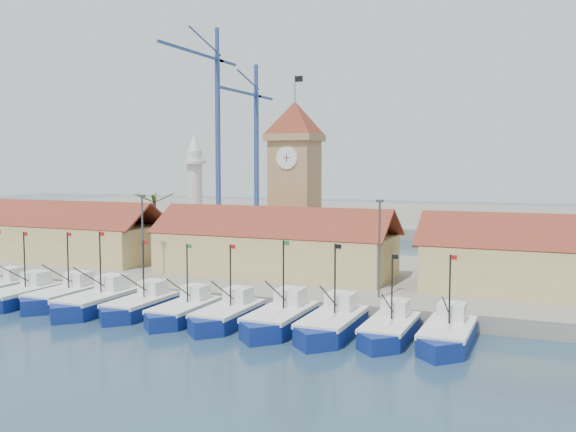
% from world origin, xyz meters
% --- Properties ---
extents(ground, '(400.00, 400.00, 0.00)m').
position_xyz_m(ground, '(0.00, 0.00, 0.00)').
color(ground, '#1C304C').
rests_on(ground, ground).
extents(quay, '(140.00, 32.00, 1.50)m').
position_xyz_m(quay, '(0.00, 24.00, 0.75)').
color(quay, gray).
rests_on(quay, ground).
extents(terminal, '(240.00, 80.00, 2.00)m').
position_xyz_m(terminal, '(0.00, 110.00, 1.00)').
color(terminal, gray).
rests_on(terminal, ground).
extents(boat_1, '(3.62, 9.93, 7.51)m').
position_xyz_m(boat_1, '(-19.53, 1.94, 0.78)').
color(boat_1, navy).
rests_on(boat_1, ground).
extents(boat_2, '(3.62, 9.93, 7.51)m').
position_xyz_m(boat_2, '(-15.34, 3.35, 0.78)').
color(boat_2, navy).
rests_on(boat_2, ground).
extents(boat_3, '(3.80, 10.41, 7.88)m').
position_xyz_m(boat_3, '(-10.61, 2.31, 0.81)').
color(boat_3, navy).
rests_on(boat_3, ground).
extents(boat_4, '(3.46, 9.48, 7.17)m').
position_xyz_m(boat_4, '(-6.08, 2.85, 0.74)').
color(boat_4, navy).
rests_on(boat_4, ground).
extents(boat_5, '(3.43, 9.39, 7.10)m').
position_xyz_m(boat_5, '(-1.20, 2.52, 0.73)').
color(boat_5, navy).
rests_on(boat_5, ground).
extents(boat_6, '(3.51, 9.60, 7.27)m').
position_xyz_m(boat_6, '(3.06, 2.61, 0.75)').
color(boat_6, navy).
rests_on(boat_6, ground).
extents(boat_7, '(3.77, 10.34, 7.82)m').
position_xyz_m(boat_7, '(7.90, 2.85, 0.81)').
color(boat_7, navy).
rests_on(boat_7, ground).
extents(boat_8, '(3.74, 10.25, 7.76)m').
position_xyz_m(boat_8, '(12.47, 2.79, 0.80)').
color(boat_8, navy).
rests_on(boat_8, ground).
extents(boat_9, '(3.40, 9.33, 7.06)m').
position_xyz_m(boat_9, '(17.06, 3.32, 0.73)').
color(boat_9, navy).
rests_on(boat_9, ground).
extents(boat_10, '(3.51, 9.62, 7.28)m').
position_xyz_m(boat_10, '(21.54, 3.32, 0.75)').
color(boat_10, navy).
rests_on(boat_10, ground).
extents(hall_left, '(31.20, 10.13, 7.61)m').
position_xyz_m(hall_left, '(-32.00, 20.00, 3.99)').
color(hall_left, '#DBB978').
rests_on(hall_left, quay).
extents(hall_center, '(27.04, 10.13, 7.61)m').
position_xyz_m(hall_center, '(0.00, 20.00, 3.99)').
color(hall_center, '#DBB978').
rests_on(hall_center, quay).
extents(clock_tower, '(5.80, 5.80, 22.70)m').
position_xyz_m(clock_tower, '(0.00, 26.00, 11.96)').
color(clock_tower, '#9E7551').
rests_on(clock_tower, quay).
extents(minaret, '(3.00, 3.00, 16.30)m').
position_xyz_m(minaret, '(-15.00, 28.00, 9.73)').
color(minaret, silver).
rests_on(minaret, quay).
extents(palm_tree, '(5.60, 5.03, 8.39)m').
position_xyz_m(palm_tree, '(-20.00, 26.00, 6.25)').
color(palm_tree, brown).
rests_on(palm_tree, quay).
extents(lamp_posts, '(80.70, 0.25, 9.03)m').
position_xyz_m(lamp_posts, '(0.50, 12.00, 6.48)').
color(lamp_posts, '#3F3F44').
rests_on(lamp_posts, quay).
extents(crane_blue_far, '(1.00, 36.66, 46.63)m').
position_xyz_m(crane_blue_far, '(-52.07, 100.14, 28.20)').
color(crane_blue_far, navy).
rests_on(crane_blue_far, terminal).
extents(crane_blue_near, '(1.00, 30.93, 37.74)m').
position_xyz_m(crane_blue_near, '(-43.90, 106.73, 22.81)').
color(crane_blue_near, navy).
rests_on(crane_blue_near, terminal).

